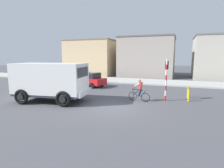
% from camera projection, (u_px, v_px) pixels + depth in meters
% --- Properties ---
extents(ground_plane, '(120.00, 120.00, 0.00)m').
position_uv_depth(ground_plane, '(113.00, 108.00, 12.18)').
color(ground_plane, '#4C4C51').
extents(sidewalk_far, '(80.00, 5.00, 0.16)m').
position_uv_depth(sidewalk_far, '(147.00, 82.00, 24.17)').
color(sidewalk_far, '#ADADA8').
rests_on(sidewalk_far, ground).
extents(truck_foreground, '(5.72, 3.41, 2.90)m').
position_uv_depth(truck_foreground, '(51.00, 80.00, 13.68)').
color(truck_foreground, white).
rests_on(truck_foreground, ground).
extents(cyclist, '(1.72, 0.54, 1.72)m').
position_uv_depth(cyclist, '(139.00, 90.00, 13.86)').
color(cyclist, black).
rests_on(cyclist, ground).
extents(traffic_light_pole, '(0.24, 0.43, 3.20)m').
position_uv_depth(traffic_light_pole, '(166.00, 74.00, 13.84)').
color(traffic_light_pole, red).
rests_on(traffic_light_pole, ground).
extents(car_red_near, '(4.30, 2.67, 1.60)m').
position_uv_depth(car_red_near, '(89.00, 79.00, 20.75)').
color(car_red_near, red).
rests_on(car_red_near, ground).
extents(car_white_mid, '(4.31, 2.74, 1.60)m').
position_uv_depth(car_white_mid, '(68.00, 77.00, 22.76)').
color(car_white_mid, '#234C9E').
rests_on(car_white_mid, ground).
extents(pedestrian_near_kerb, '(0.34, 0.22, 1.62)m').
position_uv_depth(pedestrian_near_kerb, '(96.00, 79.00, 20.97)').
color(pedestrian_near_kerb, '#2D334C').
rests_on(pedestrian_near_kerb, ground).
extents(bollard_near, '(0.14, 0.14, 0.90)m').
position_uv_depth(bollard_near, '(189.00, 96.00, 13.83)').
color(bollard_near, gold).
rests_on(bollard_near, ground).
extents(bollard_far, '(0.14, 0.14, 0.90)m').
position_uv_depth(bollard_far, '(188.00, 92.00, 15.13)').
color(bollard_far, gold).
rests_on(bollard_far, ground).
extents(building_corner_left, '(8.96, 6.73, 6.37)m').
position_uv_depth(building_corner_left, '(92.00, 58.00, 34.34)').
color(building_corner_left, '#D1B284').
rests_on(building_corner_left, ground).
extents(building_mid_block, '(8.98, 7.98, 6.63)m').
position_uv_depth(building_mid_block, '(147.00, 57.00, 31.54)').
color(building_mid_block, '#9E9389').
rests_on(building_mid_block, ground).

